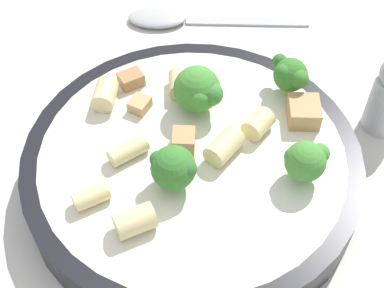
{
  "coord_description": "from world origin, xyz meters",
  "views": [
    {
      "loc": [
        0.17,
        -0.19,
        0.34
      ],
      "look_at": [
        0.0,
        0.0,
        0.04
      ],
      "focal_mm": 50.0,
      "sensor_mm": 36.0,
      "label": 1
    }
  ],
  "objects_px": {
    "spoon": "(181,18)",
    "broccoli_floret_0": "(306,161)",
    "pasta_bowl": "(192,164)",
    "chicken_chunk_3": "(140,105)",
    "rigatoni_0": "(105,94)",
    "chicken_chunk_0": "(304,112)",
    "broccoli_floret_1": "(174,168)",
    "broccoli_floret_2": "(290,75)",
    "chicken_chunk_1": "(131,79)",
    "rigatoni_5": "(179,84)",
    "rigatoni_2": "(224,146)",
    "rigatoni_3": "(128,151)",
    "rigatoni_4": "(258,124)",
    "rigatoni_1": "(91,196)",
    "chicken_chunk_2": "(181,143)",
    "rigatoni_6": "(135,221)",
    "broccoli_floret_3": "(199,90)"
  },
  "relations": [
    {
      "from": "spoon",
      "to": "broccoli_floret_0",
      "type": "bearing_deg",
      "value": -25.91
    },
    {
      "from": "pasta_bowl",
      "to": "chicken_chunk_3",
      "type": "relative_size",
      "value": 15.84
    },
    {
      "from": "rigatoni_0",
      "to": "chicken_chunk_0",
      "type": "xyz_separation_m",
      "value": [
        0.13,
        0.09,
        -0.0
      ]
    },
    {
      "from": "broccoli_floret_1",
      "to": "broccoli_floret_2",
      "type": "xyz_separation_m",
      "value": [
        0.0,
        0.13,
        -0.0
      ]
    },
    {
      "from": "chicken_chunk_1",
      "to": "chicken_chunk_3",
      "type": "relative_size",
      "value": 1.2
    },
    {
      "from": "rigatoni_5",
      "to": "chicken_chunk_1",
      "type": "xyz_separation_m",
      "value": [
        -0.03,
        -0.02,
        -0.0
      ]
    },
    {
      "from": "pasta_bowl",
      "to": "broccoli_floret_1",
      "type": "xyz_separation_m",
      "value": [
        0.01,
        -0.03,
        0.03
      ]
    },
    {
      "from": "rigatoni_2",
      "to": "rigatoni_3",
      "type": "bearing_deg",
      "value": -135.86
    },
    {
      "from": "rigatoni_2",
      "to": "spoon",
      "type": "relative_size",
      "value": 0.19
    },
    {
      "from": "broccoli_floret_1",
      "to": "broccoli_floret_2",
      "type": "distance_m",
      "value": 0.13
    },
    {
      "from": "chicken_chunk_0",
      "to": "chicken_chunk_3",
      "type": "distance_m",
      "value": 0.13
    },
    {
      "from": "pasta_bowl",
      "to": "chicken_chunk_0",
      "type": "xyz_separation_m",
      "value": [
        0.04,
        0.08,
        0.02
      ]
    },
    {
      "from": "rigatoni_4",
      "to": "chicken_chunk_1",
      "type": "distance_m",
      "value": 0.11
    },
    {
      "from": "pasta_bowl",
      "to": "rigatoni_1",
      "type": "xyz_separation_m",
      "value": [
        -0.02,
        -0.08,
        0.02
      ]
    },
    {
      "from": "broccoli_floret_1",
      "to": "broccoli_floret_0",
      "type": "bearing_deg",
      "value": 46.68
    },
    {
      "from": "rigatoni_2",
      "to": "chicken_chunk_2",
      "type": "xyz_separation_m",
      "value": [
        -0.03,
        -0.02,
        -0.0
      ]
    },
    {
      "from": "chicken_chunk_3",
      "to": "spoon",
      "type": "bearing_deg",
      "value": 121.85
    },
    {
      "from": "rigatoni_1",
      "to": "chicken_chunk_2",
      "type": "xyz_separation_m",
      "value": [
        0.01,
        0.08,
        0.0
      ]
    },
    {
      "from": "rigatoni_1",
      "to": "rigatoni_6",
      "type": "bearing_deg",
      "value": 8.76
    },
    {
      "from": "rigatoni_1",
      "to": "chicken_chunk_1",
      "type": "height_order",
      "value": "rigatoni_1"
    },
    {
      "from": "chicken_chunk_2",
      "to": "chicken_chunk_0",
      "type": "bearing_deg",
      "value": 60.47
    },
    {
      "from": "broccoli_floret_3",
      "to": "pasta_bowl",
      "type": "bearing_deg",
      "value": -54.04
    },
    {
      "from": "chicken_chunk_3",
      "to": "broccoli_floret_3",
      "type": "bearing_deg",
      "value": 41.38
    },
    {
      "from": "broccoli_floret_2",
      "to": "rigatoni_4",
      "type": "distance_m",
      "value": 0.05
    },
    {
      "from": "broccoli_floret_1",
      "to": "chicken_chunk_3",
      "type": "height_order",
      "value": "broccoli_floret_1"
    },
    {
      "from": "rigatoni_0",
      "to": "rigatoni_4",
      "type": "bearing_deg",
      "value": 27.57
    },
    {
      "from": "rigatoni_3",
      "to": "broccoli_floret_2",
      "type": "bearing_deg",
      "value": 70.75
    },
    {
      "from": "rigatoni_0",
      "to": "rigatoni_5",
      "type": "height_order",
      "value": "rigatoni_0"
    },
    {
      "from": "rigatoni_0",
      "to": "chicken_chunk_3",
      "type": "height_order",
      "value": "rigatoni_0"
    },
    {
      "from": "chicken_chunk_3",
      "to": "broccoli_floret_0",
      "type": "bearing_deg",
      "value": 12.83
    },
    {
      "from": "rigatoni_6",
      "to": "chicken_chunk_2",
      "type": "distance_m",
      "value": 0.07
    },
    {
      "from": "chicken_chunk_1",
      "to": "rigatoni_3",
      "type": "bearing_deg",
      "value": -44.82
    },
    {
      "from": "pasta_bowl",
      "to": "rigatoni_0",
      "type": "distance_m",
      "value": 0.09
    },
    {
      "from": "rigatoni_0",
      "to": "chicken_chunk_2",
      "type": "bearing_deg",
      "value": 3.68
    },
    {
      "from": "rigatoni_3",
      "to": "rigatoni_6",
      "type": "xyz_separation_m",
      "value": [
        0.05,
        -0.04,
        0.0
      ]
    },
    {
      "from": "rigatoni_1",
      "to": "rigatoni_2",
      "type": "bearing_deg",
      "value": 67.15
    },
    {
      "from": "broccoli_floret_2",
      "to": "broccoli_floret_1",
      "type": "bearing_deg",
      "value": -91.74
    },
    {
      "from": "rigatoni_3",
      "to": "rigatoni_2",
      "type": "bearing_deg",
      "value": 44.14
    },
    {
      "from": "broccoli_floret_3",
      "to": "rigatoni_0",
      "type": "distance_m",
      "value": 0.08
    },
    {
      "from": "broccoli_floret_3",
      "to": "chicken_chunk_1",
      "type": "height_order",
      "value": "broccoli_floret_3"
    },
    {
      "from": "rigatoni_5",
      "to": "chicken_chunk_1",
      "type": "height_order",
      "value": "rigatoni_5"
    },
    {
      "from": "broccoli_floret_3",
      "to": "chicken_chunk_1",
      "type": "bearing_deg",
      "value": -165.64
    },
    {
      "from": "broccoli_floret_1",
      "to": "chicken_chunk_1",
      "type": "relative_size",
      "value": 1.83
    },
    {
      "from": "broccoli_floret_3",
      "to": "rigatoni_0",
      "type": "height_order",
      "value": "broccoli_floret_3"
    },
    {
      "from": "broccoli_floret_2",
      "to": "rigatoni_6",
      "type": "xyz_separation_m",
      "value": [
        0.0,
        -0.17,
        -0.01
      ]
    },
    {
      "from": "broccoli_floret_1",
      "to": "rigatoni_0",
      "type": "bearing_deg",
      "value": 167.1
    },
    {
      "from": "pasta_bowl",
      "to": "rigatoni_4",
      "type": "xyz_separation_m",
      "value": [
        0.02,
        0.05,
        0.02
      ]
    },
    {
      "from": "rigatoni_0",
      "to": "chicken_chunk_2",
      "type": "height_order",
      "value": "rigatoni_0"
    },
    {
      "from": "chicken_chunk_2",
      "to": "pasta_bowl",
      "type": "bearing_deg",
      "value": 18.35
    },
    {
      "from": "chicken_chunk_3",
      "to": "rigatoni_4",
      "type": "bearing_deg",
      "value": 27.51
    }
  ]
}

